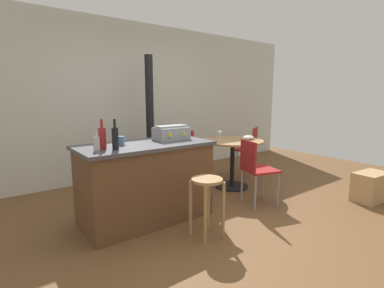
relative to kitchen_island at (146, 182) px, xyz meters
name	(u,v)px	position (x,y,z in m)	size (l,w,h in m)	color
ground_plane	(217,218)	(0.68, -0.48, -0.46)	(8.80, 8.80, 0.00)	brown
back_wall	(128,101)	(0.68, 1.90, 0.89)	(8.00, 0.10, 2.70)	beige
kitchen_island	(146,182)	(0.00, 0.00, 0.00)	(1.51, 0.75, 0.91)	brown
wooden_stool	(207,195)	(0.29, -0.75, -0.01)	(0.32, 0.32, 0.62)	#A37A4C
dining_table	(233,151)	(1.66, 0.25, 0.12)	(0.95, 0.95, 0.76)	black
folding_chair_near	(256,167)	(1.37, -0.47, 0.06)	(0.50, 0.50, 0.87)	maroon
folding_chair_far	(248,147)	(2.39, 0.59, 0.07)	(0.55, 0.55, 0.88)	maroon
folding_chair_left	(182,153)	(1.11, 0.85, 0.07)	(0.57, 0.57, 0.88)	maroon
wood_stove	(151,151)	(0.80, 1.32, 0.06)	(0.44, 0.45, 2.08)	black
toolbox	(171,133)	(0.39, 0.05, 0.53)	(0.41, 0.26, 0.18)	gray
bottle_0	(115,138)	(-0.42, -0.17, 0.57)	(0.06, 0.06, 0.31)	black
bottle_1	(102,138)	(-0.51, -0.07, 0.57)	(0.07, 0.07, 0.30)	maroon
bottle_2	(97,144)	(-0.59, -0.11, 0.52)	(0.06, 0.06, 0.19)	#B7B2AD
cup_0	(98,142)	(-0.49, 0.14, 0.50)	(0.11, 0.08, 0.10)	#4C7099
cup_1	(121,141)	(-0.26, 0.06, 0.50)	(0.11, 0.08, 0.10)	#4C7099
wine_glass	(220,133)	(1.55, 0.43, 0.41)	(0.07, 0.07, 0.14)	silver
serving_bowl	(248,137)	(1.88, 0.14, 0.34)	(0.18, 0.18, 0.07)	white
cardboard_box	(371,187)	(2.76, -1.34, -0.26)	(0.51, 0.31, 0.40)	tan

